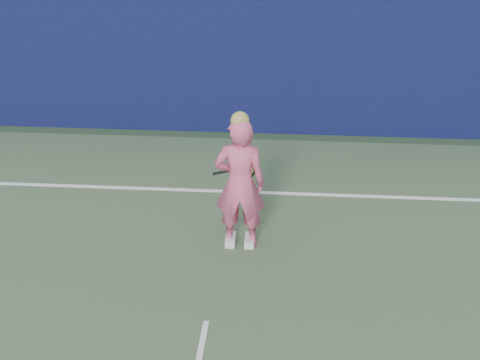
{
  "coord_description": "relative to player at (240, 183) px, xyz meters",
  "views": [
    {
      "loc": [
        0.78,
        -4.6,
        4.44
      ],
      "look_at": [
        0.23,
        2.59,
        0.9
      ],
      "focal_mm": 50.0,
      "sensor_mm": 36.0,
      "label": 1
    }
  ],
  "objects": [
    {
      "name": "backstop_wall",
      "position": [
        -0.23,
        3.91,
        0.4
      ],
      "size": [
        24.0,
        0.4,
        2.5
      ],
      "primitive_type": "cube",
      "color": "#0D1139",
      "rests_on": "ground"
    },
    {
      "name": "player",
      "position": [
        0.0,
        0.0,
        0.0
      ],
      "size": [
        0.62,
        0.41,
        1.77
      ],
      "rotation": [
        0.0,
        0.0,
        3.15
      ],
      "color": "#E75A81",
      "rests_on": "ground"
    },
    {
      "name": "racket",
      "position": [
        -0.01,
        0.42,
        -0.01
      ],
      "size": [
        0.57,
        0.13,
        0.3
      ],
      "rotation": [
        0.0,
        0.0,
        -0.18
      ],
      "color": "black",
      "rests_on": "ground"
    }
  ]
}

